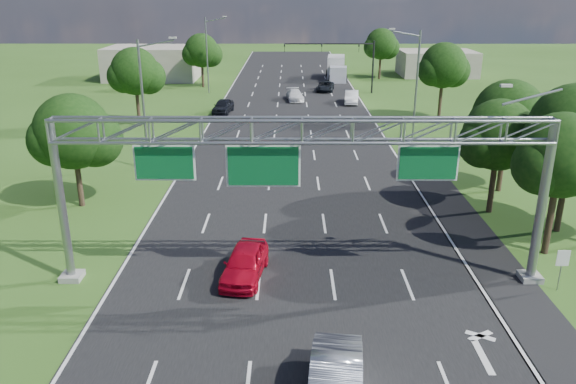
{
  "coord_description": "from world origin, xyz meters",
  "views": [
    {
      "loc": [
        -0.29,
        -12.47,
        13.41
      ],
      "look_at": [
        -0.38,
        14.35,
        3.72
      ],
      "focal_mm": 35.0,
      "sensor_mm": 36.0,
      "label": 1
    }
  ],
  "objects_px": {
    "traffic_signal": "(347,55)",
    "regulatory_sign": "(562,262)",
    "sign_gantry": "(304,144)",
    "box_truck": "(336,68)",
    "red_coupe": "(245,263)"
  },
  "relations": [
    {
      "from": "red_coupe",
      "to": "box_truck",
      "type": "distance_m",
      "value": 66.36
    },
    {
      "from": "traffic_signal",
      "to": "box_truck",
      "type": "xyz_separation_m",
      "value": [
        -0.38,
        12.89,
        -3.51
      ]
    },
    {
      "from": "sign_gantry",
      "to": "traffic_signal",
      "type": "xyz_separation_m",
      "value": [
        7.15,
        53.0,
        -1.72
      ]
    },
    {
      "from": "traffic_signal",
      "to": "box_truck",
      "type": "bearing_deg",
      "value": 91.68
    },
    {
      "from": "sign_gantry",
      "to": "box_truck",
      "type": "height_order",
      "value": "sign_gantry"
    },
    {
      "from": "traffic_signal",
      "to": "sign_gantry",
      "type": "bearing_deg",
      "value": -97.68
    },
    {
      "from": "box_truck",
      "to": "regulatory_sign",
      "type": "bearing_deg",
      "value": -80.36
    },
    {
      "from": "traffic_signal",
      "to": "regulatory_sign",
      "type": "bearing_deg",
      "value": -84.8
    },
    {
      "from": "sign_gantry",
      "to": "regulatory_sign",
      "type": "height_order",
      "value": "sign_gantry"
    },
    {
      "from": "traffic_signal",
      "to": "box_truck",
      "type": "distance_m",
      "value": 13.36
    },
    {
      "from": "regulatory_sign",
      "to": "traffic_signal",
      "type": "bearing_deg",
      "value": 95.2
    },
    {
      "from": "sign_gantry",
      "to": "red_coupe",
      "type": "bearing_deg",
      "value": 175.25
    },
    {
      "from": "sign_gantry",
      "to": "red_coupe",
      "type": "xyz_separation_m",
      "value": [
        -2.83,
        0.24,
        -6.11
      ]
    },
    {
      "from": "red_coupe",
      "to": "box_truck",
      "type": "bearing_deg",
      "value": 89.36
    },
    {
      "from": "sign_gantry",
      "to": "traffic_signal",
      "type": "distance_m",
      "value": 53.51
    }
  ]
}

